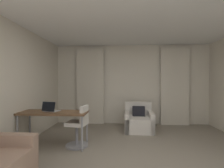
% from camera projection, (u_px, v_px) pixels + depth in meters
% --- Properties ---
extents(wall_window, '(5.12, 0.06, 2.60)m').
position_uv_depth(wall_window, '(132.00, 84.00, 5.68)').
color(wall_window, beige).
rests_on(wall_window, ground).
extents(ceiling, '(5.12, 6.12, 0.06)m').
position_uv_depth(ceiling, '(142.00, 2.00, 2.64)').
color(ceiling, white).
rests_on(ceiling, wall_left).
extents(curtain_left_panel, '(0.90, 0.06, 2.50)m').
position_uv_depth(curtain_left_panel, '(90.00, 86.00, 5.64)').
color(curtain_left_panel, beige).
rests_on(curtain_left_panel, ground).
extents(curtain_right_panel, '(0.90, 0.06, 2.50)m').
position_uv_depth(curtain_right_panel, '(175.00, 86.00, 5.47)').
color(curtain_right_panel, beige).
rests_on(curtain_right_panel, ground).
extents(armchair, '(0.82, 0.90, 0.77)m').
position_uv_depth(armchair, '(139.00, 121.00, 4.88)').
color(armchair, silver).
rests_on(armchair, ground).
extents(desk, '(1.44, 0.57, 0.75)m').
position_uv_depth(desk, '(54.00, 115.00, 3.68)').
color(desk, brown).
rests_on(desk, ground).
extents(desk_chair, '(0.48, 0.48, 0.88)m').
position_uv_depth(desk_chair, '(79.00, 128.00, 3.66)').
color(desk_chair, gray).
rests_on(desk_chair, ground).
extents(laptop, '(0.37, 0.32, 0.22)m').
position_uv_depth(laptop, '(51.00, 109.00, 3.69)').
color(laptop, '#ADADB2').
rests_on(laptop, desk).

